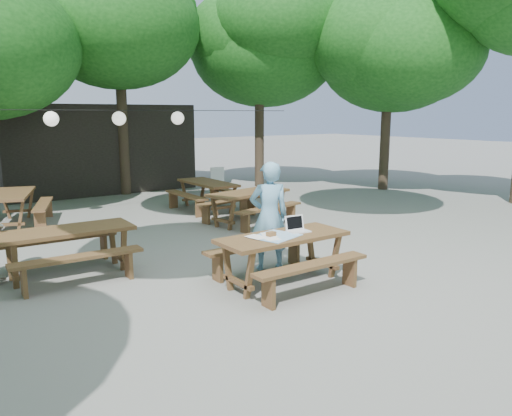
{
  "coord_description": "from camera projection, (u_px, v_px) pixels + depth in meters",
  "views": [
    {
      "loc": [
        -4.64,
        -6.2,
        2.53
      ],
      "look_at": [
        -0.17,
        0.14,
        1.05
      ],
      "focal_mm": 35.0,
      "sensor_mm": 36.0,
      "label": 1
    }
  ],
  "objects": [
    {
      "name": "ground",
      "position": [
        270.0,
        272.0,
        8.07
      ],
      "size": [
        80.0,
        80.0,
        0.0
      ],
      "primitive_type": "plane",
      "color": "slate",
      "rests_on": "ground"
    },
    {
      "name": "paper_lanterns",
      "position": [
        120.0,
        118.0,
        12.34
      ],
      "size": [
        9.0,
        0.34,
        0.38
      ],
      "color": "black",
      "rests_on": "ground"
    },
    {
      "name": "picnic_table_nw",
      "position": [
        68.0,
        251.0,
        7.84
      ],
      "size": [
        2.02,
        1.64,
        0.75
      ],
      "rotation": [
        0.0,
        0.0,
        -0.03
      ],
      "color": "#503B1C",
      "rests_on": "ground"
    },
    {
      "name": "picnic_table_far_w",
      "position": [
        13.0,
        208.0,
        11.39
      ],
      "size": [
        2.09,
        2.3,
        0.75
      ],
      "rotation": [
        0.0,
        0.0,
        1.26
      ],
      "color": "#503B1C",
      "rests_on": "ground"
    },
    {
      "name": "tabletop_clutter",
      "position": [
        274.0,
        236.0,
        7.29
      ],
      "size": [
        0.8,
        0.72,
        0.08
      ],
      "color": "#3D8FD1",
      "rests_on": "main_picnic_table"
    },
    {
      "name": "picnic_table_far_e",
      "position": [
        208.0,
        195.0,
        13.22
      ],
      "size": [
        1.59,
        2.0,
        0.75
      ],
      "rotation": [
        0.0,
        0.0,
        1.57
      ],
      "color": "#503B1C",
      "rests_on": "ground"
    },
    {
      "name": "laptop",
      "position": [
        297.0,
        227.0,
        7.61
      ],
      "size": [
        0.35,
        0.28,
        0.24
      ],
      "rotation": [
        0.0,
        0.0,
        -0.08
      ],
      "color": "white",
      "rests_on": "main_picnic_table"
    },
    {
      "name": "woman",
      "position": [
        269.0,
        216.0,
        8.08
      ],
      "size": [
        0.76,
        0.63,
        1.77
      ],
      "primitive_type": "imported",
      "rotation": [
        0.0,
        0.0,
        2.77
      ],
      "color": "#72ADD0",
      "rests_on": "ground"
    },
    {
      "name": "picnic_table_ne",
      "position": [
        249.0,
        207.0,
        11.58
      ],
      "size": [
        2.16,
        1.9,
        0.75
      ],
      "rotation": [
        0.0,
        0.0,
        0.19
      ],
      "color": "#503B1C",
      "rests_on": "ground"
    },
    {
      "name": "main_picnic_table",
      "position": [
        283.0,
        259.0,
        7.45
      ],
      "size": [
        2.0,
        1.58,
        0.75
      ],
      "color": "#503B1C",
      "rests_on": "ground"
    },
    {
      "name": "pavilion",
      "position": [
        93.0,
        148.0,
        16.53
      ],
      "size": [
        6.0,
        3.0,
        2.8
      ],
      "primitive_type": "cube",
      "color": "black",
      "rests_on": "ground"
    },
    {
      "name": "plastic_chair",
      "position": [
        220.0,
        189.0,
        15.24
      ],
      "size": [
        0.49,
        0.49,
        0.9
      ],
      "rotation": [
        0.0,
        0.0,
        -0.13
      ],
      "color": "white",
      "rests_on": "ground"
    }
  ]
}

